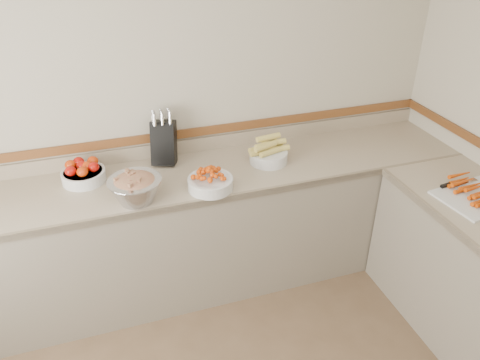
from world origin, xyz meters
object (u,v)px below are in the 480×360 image
object	(u,v)px
tomato_bowl	(83,173)
cherry_tomato_bowl	(210,181)
rhubarb_bowl	(135,188)
knife_block	(164,141)
corn_bowl	(268,153)
cutting_board	(476,194)

from	to	relation	value
tomato_bowl	cherry_tomato_bowl	bearing A→B (deg)	-24.87
tomato_bowl	rhubarb_bowl	xyz separation A→B (m)	(0.29, -0.34, 0.03)
knife_block	corn_bowl	bearing A→B (deg)	-18.09
cherry_tomato_bowl	corn_bowl	world-z (taller)	corn_bowl
knife_block	tomato_bowl	bearing A→B (deg)	-170.52
cherry_tomato_bowl	cutting_board	size ratio (longest dim) A/B	0.58
corn_bowl	rhubarb_bowl	size ratio (longest dim) A/B	0.91
knife_block	cherry_tomato_bowl	xyz separation A→B (m)	(0.20, -0.43, -0.10)
tomato_bowl	cutting_board	world-z (taller)	tomato_bowl
corn_bowl	cutting_board	distance (m)	1.30
knife_block	cherry_tomato_bowl	bearing A→B (deg)	-64.95
tomato_bowl	cherry_tomato_bowl	world-z (taller)	cherry_tomato_bowl
cherry_tomato_bowl	rhubarb_bowl	size ratio (longest dim) A/B	0.89
corn_bowl	rhubarb_bowl	bearing A→B (deg)	-166.96
cherry_tomato_bowl	corn_bowl	size ratio (longest dim) A/B	0.98
knife_block	rhubarb_bowl	bearing A→B (deg)	-120.17
knife_block	cherry_tomato_bowl	size ratio (longest dim) A/B	1.36
cutting_board	cherry_tomato_bowl	bearing A→B (deg)	158.16
knife_block	tomato_bowl	xyz separation A→B (m)	(-0.54, -0.09, -0.10)
knife_block	corn_bowl	distance (m)	0.71
rhubarb_bowl	tomato_bowl	bearing A→B (deg)	129.95
cherry_tomato_bowl	corn_bowl	distance (m)	0.51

